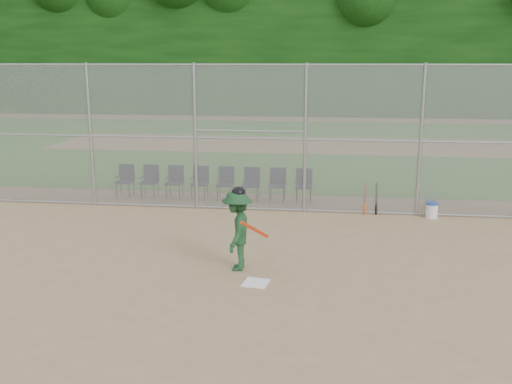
# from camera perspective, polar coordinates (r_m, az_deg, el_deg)

# --- Properties ---
(ground) EXTENTS (100.00, 100.00, 0.00)m
(ground) POSITION_cam_1_polar(r_m,az_deg,el_deg) (11.06, -1.69, -8.46)
(ground) COLOR tan
(ground) RESTS_ON ground
(grass_strip) EXTENTS (100.00, 100.00, 0.00)m
(grass_strip) POSITION_cam_1_polar(r_m,az_deg,el_deg) (28.50, 4.04, 4.77)
(grass_strip) COLOR #2F6E21
(grass_strip) RESTS_ON ground
(dirt_patch_far) EXTENTS (24.00, 24.00, 0.00)m
(dirt_patch_far) POSITION_cam_1_polar(r_m,az_deg,el_deg) (28.50, 4.04, 4.78)
(dirt_patch_far) COLOR tan
(dirt_patch_far) RESTS_ON ground
(backstop_fence) EXTENTS (16.09, 0.09, 4.00)m
(backstop_fence) POSITION_cam_1_polar(r_m,az_deg,el_deg) (15.38, 1.21, 5.59)
(backstop_fence) COLOR gray
(backstop_fence) RESTS_ON ground
(treeline) EXTENTS (81.00, 60.00, 11.00)m
(treeline) POSITION_cam_1_polar(r_m,az_deg,el_deg) (30.24, 4.45, 15.67)
(treeline) COLOR black
(treeline) RESTS_ON ground
(home_plate) EXTENTS (0.52, 0.52, 0.02)m
(home_plate) POSITION_cam_1_polar(r_m,az_deg,el_deg) (10.73, -0.02, -9.07)
(home_plate) COLOR white
(home_plate) RESTS_ON ground
(batter_at_plate) EXTENTS (0.94, 1.25, 1.69)m
(batter_at_plate) POSITION_cam_1_polar(r_m,az_deg,el_deg) (11.19, -1.89, -3.78)
(batter_at_plate) COLOR #1B4523
(batter_at_plate) RESTS_ON ground
(water_cooler) EXTENTS (0.32, 0.32, 0.41)m
(water_cooler) POSITION_cam_1_polar(r_m,az_deg,el_deg) (15.72, 17.17, -1.74)
(water_cooler) COLOR white
(water_cooler) RESTS_ON ground
(spare_bats) EXTENTS (0.36, 0.33, 0.83)m
(spare_bats) POSITION_cam_1_polar(r_m,az_deg,el_deg) (15.69, 11.40, -0.66)
(spare_bats) COLOR #D84C14
(spare_bats) RESTS_ON ground
(chair_0) EXTENTS (0.54, 0.52, 0.96)m
(chair_0) POSITION_cam_1_polar(r_m,az_deg,el_deg) (17.82, -13.00, 1.10)
(chair_0) COLOR #0F1937
(chair_0) RESTS_ON ground
(chair_1) EXTENTS (0.54, 0.52, 0.96)m
(chair_1) POSITION_cam_1_polar(r_m,az_deg,el_deg) (17.57, -10.62, 1.04)
(chair_1) COLOR #0F1937
(chair_1) RESTS_ON ground
(chair_2) EXTENTS (0.54, 0.52, 0.96)m
(chair_2) POSITION_cam_1_polar(r_m,az_deg,el_deg) (17.34, -8.17, 0.98)
(chair_2) COLOR #0F1937
(chair_2) RESTS_ON ground
(chair_3) EXTENTS (0.54, 0.52, 0.96)m
(chair_3) POSITION_cam_1_polar(r_m,az_deg,el_deg) (17.15, -5.66, 0.92)
(chair_3) COLOR #0F1937
(chair_3) RESTS_ON ground
(chair_4) EXTENTS (0.54, 0.52, 0.96)m
(chair_4) POSITION_cam_1_polar(r_m,az_deg,el_deg) (17.00, -3.10, 0.85)
(chair_4) COLOR #0F1937
(chair_4) RESTS_ON ground
(chair_5) EXTENTS (0.54, 0.52, 0.96)m
(chair_5) POSITION_cam_1_polar(r_m,az_deg,el_deg) (16.87, -0.50, 0.78)
(chair_5) COLOR #0F1937
(chair_5) RESTS_ON ground
(chair_6) EXTENTS (0.54, 0.52, 0.96)m
(chair_6) POSITION_cam_1_polar(r_m,az_deg,el_deg) (16.79, 2.14, 0.71)
(chair_6) COLOR #0F1937
(chair_6) RESTS_ON ground
(chair_7) EXTENTS (0.54, 0.52, 0.96)m
(chair_7) POSITION_cam_1_polar(r_m,az_deg,el_deg) (16.73, 4.80, 0.63)
(chair_7) COLOR #0F1937
(chair_7) RESTS_ON ground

